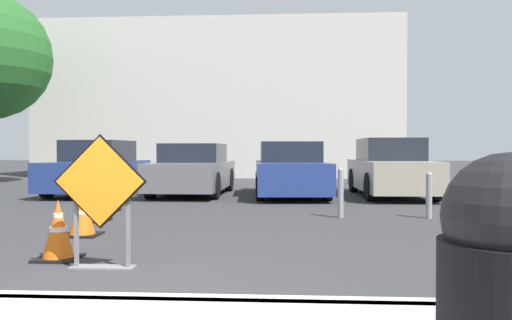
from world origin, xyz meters
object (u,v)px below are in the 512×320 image
at_px(parked_car_nearest, 98,170).
at_px(bollard_nearest, 341,191).
at_px(parked_car_fourth, 390,169).
at_px(bollard_second, 429,194).
at_px(road_closed_sign, 101,195).
at_px(traffic_cone_nearest, 58,230).
at_px(parked_car_third, 290,171).
at_px(traffic_cone_second, 82,213).
at_px(traffic_cone_fifth, 114,190).
at_px(traffic_cone_fourth, 108,193).
at_px(traffic_cone_third, 95,205).
at_px(trash_bin, 509,283).
at_px(parked_car_second, 193,171).

relative_size(parked_car_nearest, bollard_nearest, 4.45).
xyz_separation_m(parked_car_fourth, bollard_second, (-0.21, -4.48, -0.28)).
bearing_deg(road_closed_sign, traffic_cone_nearest, 146.88).
bearing_deg(traffic_cone_nearest, bollard_second, 35.75).
xyz_separation_m(traffic_cone_nearest, parked_car_fourth, (5.51, 8.29, 0.40)).
xyz_separation_m(parked_car_third, bollard_nearest, (0.92, -4.47, -0.19)).
xyz_separation_m(traffic_cone_second, bollard_second, (5.67, 2.23, 0.12)).
bearing_deg(traffic_cone_fifth, traffic_cone_second, -76.21).
xyz_separation_m(traffic_cone_nearest, traffic_cone_fourth, (-1.04, 4.50, 0.04)).
bearing_deg(parked_car_fourth, traffic_cone_third, 38.95).
bearing_deg(traffic_cone_fourth, bollard_second, -6.21).
height_order(traffic_cone_third, traffic_cone_fourth, traffic_cone_fourth).
distance_m(trash_bin, bollard_second, 7.46).
height_order(traffic_cone_fifth, parked_car_second, parked_car_second).
distance_m(traffic_cone_second, parked_car_second, 6.93).
distance_m(traffic_cone_nearest, trash_bin, 4.98).
bearing_deg(traffic_cone_fifth, traffic_cone_fourth, -74.38).
distance_m(traffic_cone_fifth, bollard_second, 7.14).
distance_m(traffic_cone_third, bollard_nearest, 4.49).
distance_m(parked_car_fourth, trash_bin, 11.89).
bearing_deg(traffic_cone_third, parked_car_nearest, 110.58).
height_order(road_closed_sign, trash_bin, road_closed_sign).
bearing_deg(road_closed_sign, traffic_cone_second, 117.36).
height_order(traffic_cone_fifth, bollard_nearest, bollard_nearest).
distance_m(traffic_cone_second, parked_car_fourth, 8.93).
xyz_separation_m(traffic_cone_fourth, bollard_nearest, (4.70, -0.69, 0.11)).
bearing_deg(parked_car_third, traffic_cone_nearest, 67.86).
height_order(parked_car_third, trash_bin, parked_car_third).
bearing_deg(road_closed_sign, trash_bin, -45.86).
height_order(traffic_cone_second, bollard_second, bollard_second).
bearing_deg(parked_car_second, road_closed_sign, 95.95).
xyz_separation_m(traffic_cone_third, parked_car_third, (3.50, 5.24, 0.41)).
xyz_separation_m(traffic_cone_fourth, bollard_second, (6.34, -0.69, 0.07)).
height_order(traffic_cone_nearest, traffic_cone_fifth, traffic_cone_nearest).
bearing_deg(parked_car_fourth, trash_bin, 79.73).
xyz_separation_m(traffic_cone_fifth, parked_car_fourth, (6.98, 2.23, 0.43)).
xyz_separation_m(road_closed_sign, parked_car_nearest, (-3.44, 8.85, -0.08)).
bearing_deg(traffic_cone_fifth, trash_bin, -61.96).
bearing_deg(bollard_second, bollard_nearest, 180.00).
bearing_deg(traffic_cone_third, trash_bin, -56.22).
height_order(traffic_cone_third, parked_car_fourth, parked_car_fourth).
height_order(parked_car_third, bollard_nearest, parked_car_third).
bearing_deg(parked_car_third, parked_car_fourth, 176.28).
height_order(traffic_cone_third, trash_bin, trash_bin).
relative_size(traffic_cone_second, bollard_second, 0.80).
bearing_deg(parked_car_nearest, traffic_cone_third, 113.96).
xyz_separation_m(traffic_cone_fourth, parked_car_second, (1.03, 4.00, 0.30)).
relative_size(traffic_cone_third, parked_car_third, 0.13).
bearing_deg(traffic_cone_nearest, bollard_nearest, 46.13).
bearing_deg(bollard_second, traffic_cone_third, -172.80).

